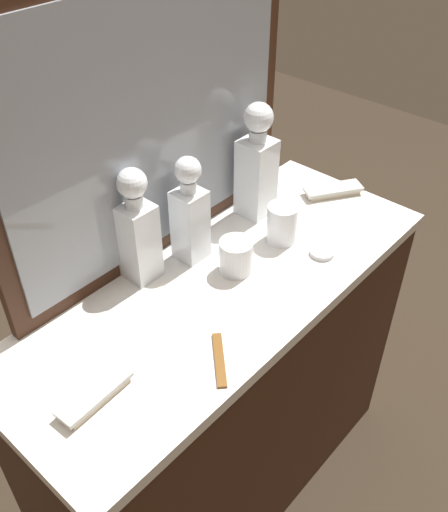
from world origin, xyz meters
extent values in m
plane|color=#2D2319|center=(0.00, 0.00, 0.00)|extent=(6.00, 6.00, 0.00)
cube|color=#381E11|center=(0.00, 0.00, 0.42)|extent=(1.12, 0.45, 0.84)
cube|color=silver|center=(0.00, 0.00, 0.86)|extent=(1.16, 0.46, 0.03)
cube|color=#381E11|center=(0.00, 0.22, 1.22)|extent=(0.86, 0.03, 0.68)
cube|color=gray|center=(0.00, 0.20, 1.22)|extent=(0.78, 0.01, 0.60)
cube|color=white|center=(0.02, 0.13, 0.97)|extent=(0.07, 0.07, 0.19)
cube|color=#9E5619|center=(0.02, 0.13, 0.93)|extent=(0.06, 0.06, 0.11)
cylinder|color=white|center=(0.02, 0.13, 1.08)|extent=(0.04, 0.04, 0.03)
sphere|color=white|center=(0.02, 0.13, 1.12)|extent=(0.06, 0.06, 0.06)
cube|color=white|center=(0.28, 0.13, 0.99)|extent=(0.09, 0.09, 0.22)
cube|color=#9E5619|center=(0.28, 0.13, 0.95)|extent=(0.07, 0.07, 0.16)
cylinder|color=white|center=(0.28, 0.13, 1.11)|extent=(0.05, 0.05, 0.03)
sphere|color=white|center=(0.28, 0.13, 1.16)|extent=(0.08, 0.08, 0.08)
cube|color=white|center=(-0.11, 0.17, 0.97)|extent=(0.08, 0.08, 0.20)
cube|color=#9E5619|center=(-0.11, 0.17, 0.93)|extent=(0.06, 0.06, 0.11)
cylinder|color=white|center=(-0.11, 0.17, 1.09)|extent=(0.04, 0.04, 0.03)
sphere|color=white|center=(-0.11, 0.17, 1.13)|extent=(0.07, 0.07, 0.07)
cylinder|color=white|center=(0.05, 0.01, 0.92)|extent=(0.08, 0.08, 0.09)
cylinder|color=silver|center=(0.05, 0.01, 0.88)|extent=(0.08, 0.08, 0.01)
cylinder|color=white|center=(0.22, 0.00, 0.93)|extent=(0.08, 0.08, 0.10)
cylinder|color=silver|center=(0.22, 0.00, 0.88)|extent=(0.07, 0.07, 0.01)
cube|color=#B7A88C|center=(-0.42, -0.04, 0.88)|extent=(0.15, 0.06, 0.01)
cube|color=#B7B5AD|center=(-0.42, -0.04, 0.89)|extent=(0.16, 0.06, 0.01)
cube|color=#B7A88C|center=(0.50, 0.02, 0.88)|extent=(0.16, 0.13, 0.01)
cube|color=#B7B5AD|center=(0.50, 0.02, 0.89)|extent=(0.17, 0.14, 0.01)
cylinder|color=silver|center=(0.24, -0.12, 0.88)|extent=(0.06, 0.06, 0.01)
cube|color=brown|center=(-0.19, -0.15, 0.88)|extent=(0.11, 0.12, 0.01)
camera|label=1|loc=(-0.76, -0.67, 1.78)|focal=39.86mm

